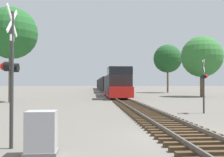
{
  "coord_description": "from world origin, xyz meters",
  "views": [
    {
      "loc": [
        -3.64,
        -9.9,
        2.08
      ],
      "look_at": [
        -1.93,
        12.06,
        2.49
      ],
      "focal_mm": 42.0,
      "sensor_mm": 36.0,
      "label": 1
    }
  ],
  "objects_px": {
    "crossing_signal_near": "(11,70)",
    "crossing_signal_far": "(204,79)",
    "relay_cabinet": "(41,133)",
    "tree_far_right": "(11,33)",
    "tree_mid_background": "(202,57)",
    "tree_deep_background": "(168,59)",
    "freight_train": "(105,84)"
  },
  "relations": [
    {
      "from": "crossing_signal_near",
      "to": "crossing_signal_far",
      "type": "xyz_separation_m",
      "value": [
        10.38,
        9.02,
        -0.16
      ]
    },
    {
      "from": "crossing_signal_far",
      "to": "relay_cabinet",
      "type": "relative_size",
      "value": 2.92
    },
    {
      "from": "tree_far_right",
      "to": "tree_mid_background",
      "type": "xyz_separation_m",
      "value": [
        26.16,
        10.48,
        -1.3
      ]
    },
    {
      "from": "crossing_signal_near",
      "to": "tree_far_right",
      "type": "bearing_deg",
      "value": -159.99
    },
    {
      "from": "crossing_signal_near",
      "to": "tree_deep_background",
      "type": "xyz_separation_m",
      "value": [
        19.51,
        48.68,
        5.1
      ]
    },
    {
      "from": "crossing_signal_near",
      "to": "relay_cabinet",
      "type": "distance_m",
      "value": 2.35
    },
    {
      "from": "tree_mid_background",
      "to": "tree_deep_background",
      "type": "height_order",
      "value": "tree_deep_background"
    },
    {
      "from": "crossing_signal_far",
      "to": "relay_cabinet",
      "type": "height_order",
      "value": "crossing_signal_far"
    },
    {
      "from": "freight_train",
      "to": "relay_cabinet",
      "type": "distance_m",
      "value": 65.78
    },
    {
      "from": "freight_train",
      "to": "crossing_signal_far",
      "type": "bearing_deg",
      "value": -85.73
    },
    {
      "from": "relay_cabinet",
      "to": "tree_mid_background",
      "type": "xyz_separation_m",
      "value": [
        18.78,
        32.2,
        5.66
      ]
    },
    {
      "from": "freight_train",
      "to": "tree_far_right",
      "type": "xyz_separation_m",
      "value": [
        -12.48,
        -43.85,
        5.74
      ]
    },
    {
      "from": "crossing_signal_far",
      "to": "tree_far_right",
      "type": "height_order",
      "value": "tree_far_right"
    },
    {
      "from": "tree_deep_background",
      "to": "crossing_signal_far",
      "type": "bearing_deg",
      "value": -102.97
    },
    {
      "from": "freight_train",
      "to": "relay_cabinet",
      "type": "xyz_separation_m",
      "value": [
        -5.1,
        -65.57,
        -1.22
      ]
    },
    {
      "from": "crossing_signal_near",
      "to": "tree_mid_background",
      "type": "height_order",
      "value": "tree_mid_background"
    },
    {
      "from": "crossing_signal_far",
      "to": "tree_deep_background",
      "type": "distance_m",
      "value": 41.04
    },
    {
      "from": "crossing_signal_far",
      "to": "tree_far_right",
      "type": "distance_m",
      "value": 21.09
    },
    {
      "from": "freight_train",
      "to": "tree_mid_background",
      "type": "relative_size",
      "value": 8.98
    },
    {
      "from": "crossing_signal_far",
      "to": "tree_mid_background",
      "type": "distance_m",
      "value": 24.61
    },
    {
      "from": "crossing_signal_far",
      "to": "tree_mid_background",
      "type": "relative_size",
      "value": 0.39
    },
    {
      "from": "tree_deep_background",
      "to": "crossing_signal_near",
      "type": "bearing_deg",
      "value": -111.84
    },
    {
      "from": "crossing_signal_far",
      "to": "tree_deep_background",
      "type": "height_order",
      "value": "tree_deep_background"
    },
    {
      "from": "crossing_signal_near",
      "to": "freight_train",
      "type": "bearing_deg",
      "value": 177.85
    },
    {
      "from": "tree_deep_background",
      "to": "freight_train",
      "type": "bearing_deg",
      "value": 129.61
    },
    {
      "from": "crossing_signal_near",
      "to": "tree_mid_background",
      "type": "distance_m",
      "value": 37.34
    },
    {
      "from": "tree_mid_background",
      "to": "tree_deep_background",
      "type": "xyz_separation_m",
      "value": [
        -0.39,
        17.31,
        1.33
      ]
    },
    {
      "from": "relay_cabinet",
      "to": "tree_deep_background",
      "type": "distance_m",
      "value": 53.28
    },
    {
      "from": "tree_far_right",
      "to": "tree_mid_background",
      "type": "bearing_deg",
      "value": 21.83
    },
    {
      "from": "crossing_signal_near",
      "to": "tree_far_right",
      "type": "relative_size",
      "value": 0.43
    },
    {
      "from": "tree_deep_background",
      "to": "relay_cabinet",
      "type": "bearing_deg",
      "value": -110.38
    },
    {
      "from": "freight_train",
      "to": "tree_deep_background",
      "type": "height_order",
      "value": "tree_deep_background"
    }
  ]
}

